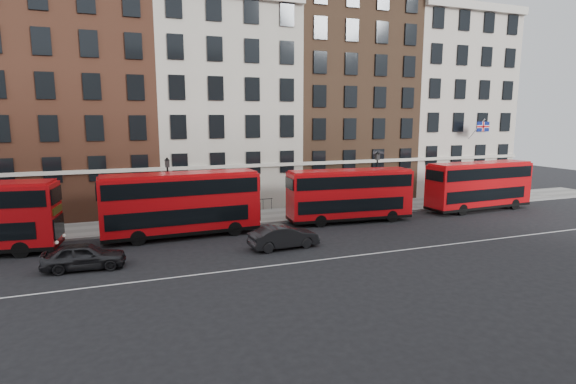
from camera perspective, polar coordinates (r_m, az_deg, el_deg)
name	(u,v)px	position (r m, az deg, el deg)	size (l,w,h in m)	color
ground	(287,253)	(28.38, -0.12, -7.76)	(120.00, 120.00, 0.00)	black
pavement	(244,218)	(38.06, -5.64, -3.25)	(80.00, 5.00, 0.15)	gray
kerb	(252,224)	(35.71, -4.61, -4.07)	(80.00, 0.30, 0.16)	gray
road_centre_line	(299,262)	(26.61, 1.40, -8.93)	(70.00, 0.12, 0.01)	white
building_terrace	(219,98)	(44.30, -8.76, 11.69)	(64.00, 11.95, 22.00)	#B9B2A0
bus_b	(181,203)	(32.51, -13.45, -1.35)	(11.01, 3.04, 4.59)	#B9090E
bus_c	(349,194)	(36.60, 7.79, -0.26)	(10.33, 3.22, 4.27)	#B9090E
bus_d	(479,185)	(44.38, 23.07, 0.85)	(10.64, 3.14, 4.41)	#B9090E
car_rear	(84,256)	(27.75, -24.47, -7.42)	(1.77, 4.39, 1.50)	#232326
car_front	(284,237)	(29.28, -0.54, -5.69)	(1.59, 4.56, 1.50)	black
lamp_post_left	(168,189)	(35.07, -14.96, 0.39)	(0.44, 0.44, 5.33)	black
lamp_post_right	(377,178)	(40.53, 11.21, 1.70)	(0.44, 0.44, 5.33)	black
traffic_light	(503,179)	(48.90, 25.62, 1.50)	(0.25, 0.45, 3.27)	black
iron_railings	(237,206)	(40.03, -6.47, -1.80)	(6.60, 0.06, 1.00)	black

